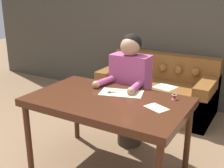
{
  "coord_description": "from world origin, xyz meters",
  "views": [
    {
      "loc": [
        1.21,
        -1.99,
        1.72
      ],
      "look_at": [
        -0.09,
        0.23,
        0.88
      ],
      "focal_mm": 45.0,
      "sensor_mm": 36.0,
      "label": 1
    }
  ],
  "objects": [
    {
      "name": "scissors",
      "position": [
        -0.09,
        0.26,
        0.78
      ],
      "size": [
        0.21,
        0.18,
        0.01
      ],
      "color": "silver",
      "rests_on": "dining_table"
    },
    {
      "name": "dining_table",
      "position": [
        -0.06,
        0.09,
        0.7
      ],
      "size": [
        1.48,
        0.89,
        0.78
      ],
      "color": "#472314",
      "rests_on": "ground_plane"
    },
    {
      "name": "pattern_paper_offcut",
      "position": [
        0.42,
        0.11,
        0.78
      ],
      "size": [
        0.23,
        0.2,
        0.0
      ],
      "color": "beige",
      "rests_on": "dining_table"
    },
    {
      "name": "wall_back",
      "position": [
        0.0,
        2.24,
        1.3
      ],
      "size": [
        8.0,
        0.06,
        2.6
      ],
      "color": "#474238",
      "rests_on": "ground_plane"
    },
    {
      "name": "pattern_paper_main",
      "position": [
        -0.02,
        0.29,
        0.78
      ],
      "size": [
        0.46,
        0.34,
        0.0
      ],
      "color": "beige",
      "rests_on": "dining_table"
    },
    {
      "name": "person",
      "position": [
        -0.12,
        0.67,
        0.68
      ],
      "size": [
        0.48,
        0.57,
        1.31
      ],
      "color": "#33281E",
      "rests_on": "ground_plane"
    },
    {
      "name": "couch",
      "position": [
        -0.21,
        1.8,
        0.3
      ],
      "size": [
        1.65,
        0.88,
        0.83
      ],
      "color": "brown",
      "rests_on": "ground_plane"
    },
    {
      "name": "thread_spool",
      "position": [
        0.48,
        0.39,
        0.8
      ],
      "size": [
        0.04,
        0.04,
        0.05
      ],
      "color": "red",
      "rests_on": "dining_table"
    }
  ]
}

